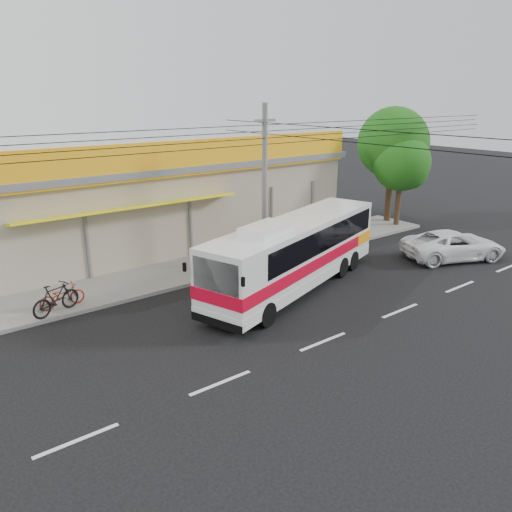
{
  "coord_description": "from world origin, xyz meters",
  "views": [
    {
      "loc": [
        -10.59,
        -12.72,
        7.68
      ],
      "look_at": [
        0.69,
        2.0,
        1.64
      ],
      "focal_mm": 35.0,
      "sensor_mm": 36.0,
      "label": 1
    }
  ],
  "objects_px": {
    "motorbike_red": "(62,296)",
    "tree_near": "(403,164)",
    "coach_bus": "(298,248)",
    "white_car": "(454,245)",
    "tree_far": "(395,145)",
    "motorbike_dark": "(56,298)",
    "utility_pole": "(265,134)"
  },
  "relations": [
    {
      "from": "motorbike_dark",
      "to": "motorbike_red",
      "type": "bearing_deg",
      "value": -56.16
    },
    {
      "from": "coach_bus",
      "to": "motorbike_dark",
      "type": "relative_size",
      "value": 5.52
    },
    {
      "from": "coach_bus",
      "to": "white_car",
      "type": "relative_size",
      "value": 2.1
    },
    {
      "from": "tree_far",
      "to": "motorbike_dark",
      "type": "bearing_deg",
      "value": -175.44
    },
    {
      "from": "utility_pole",
      "to": "tree_near",
      "type": "bearing_deg",
      "value": 4.26
    },
    {
      "from": "white_car",
      "to": "tree_far",
      "type": "height_order",
      "value": "tree_far"
    },
    {
      "from": "tree_near",
      "to": "tree_far",
      "type": "xyz_separation_m",
      "value": [
        0.43,
        1.01,
        0.99
      ]
    },
    {
      "from": "coach_bus",
      "to": "utility_pole",
      "type": "bearing_deg",
      "value": 60.7
    },
    {
      "from": "motorbike_red",
      "to": "white_car",
      "type": "distance_m",
      "value": 17.86
    },
    {
      "from": "motorbike_dark",
      "to": "tree_far",
      "type": "xyz_separation_m",
      "value": [
        20.81,
        1.66,
        4.02
      ]
    },
    {
      "from": "coach_bus",
      "to": "utility_pole",
      "type": "xyz_separation_m",
      "value": [
        0.59,
        2.93,
        4.35
      ]
    },
    {
      "from": "motorbike_dark",
      "to": "white_car",
      "type": "height_order",
      "value": "white_car"
    },
    {
      "from": "motorbike_red",
      "to": "tree_near",
      "type": "bearing_deg",
      "value": -90.87
    },
    {
      "from": "white_car",
      "to": "tree_near",
      "type": "height_order",
      "value": "tree_near"
    },
    {
      "from": "coach_bus",
      "to": "motorbike_red",
      "type": "distance_m",
      "value": 9.23
    },
    {
      "from": "white_car",
      "to": "tree_near",
      "type": "relative_size",
      "value": 0.9
    },
    {
      "from": "white_car",
      "to": "tree_near",
      "type": "distance_m",
      "value": 6.99
    },
    {
      "from": "utility_pole",
      "to": "tree_near",
      "type": "xyz_separation_m",
      "value": [
        11.01,
        0.82,
        -2.29
      ]
    },
    {
      "from": "tree_far",
      "to": "tree_near",
      "type": "bearing_deg",
      "value": -113.23
    },
    {
      "from": "motorbike_red",
      "to": "utility_pole",
      "type": "xyz_separation_m",
      "value": [
        9.03,
        -0.61,
        5.46
      ]
    },
    {
      "from": "motorbike_dark",
      "to": "utility_pole",
      "type": "xyz_separation_m",
      "value": [
        9.37,
        -0.17,
        5.33
      ]
    },
    {
      "from": "tree_far",
      "to": "white_car",
      "type": "bearing_deg",
      "value": -117.62
    },
    {
      "from": "white_car",
      "to": "utility_pole",
      "type": "relative_size",
      "value": 0.15
    },
    {
      "from": "white_car",
      "to": "utility_pole",
      "type": "height_order",
      "value": "utility_pole"
    },
    {
      "from": "coach_bus",
      "to": "white_car",
      "type": "distance_m",
      "value": 8.85
    },
    {
      "from": "motorbike_red",
      "to": "white_car",
      "type": "height_order",
      "value": "white_car"
    },
    {
      "from": "coach_bus",
      "to": "motorbike_dark",
      "type": "distance_m",
      "value": 9.37
    },
    {
      "from": "motorbike_dark",
      "to": "utility_pole",
      "type": "relative_size",
      "value": 0.06
    },
    {
      "from": "coach_bus",
      "to": "tree_far",
      "type": "distance_m",
      "value": 13.28
    },
    {
      "from": "motorbike_dark",
      "to": "utility_pole",
      "type": "bearing_deg",
      "value": -110.08
    },
    {
      "from": "white_car",
      "to": "motorbike_red",
      "type": "bearing_deg",
      "value": 95.88
    },
    {
      "from": "coach_bus",
      "to": "utility_pole",
      "type": "relative_size",
      "value": 0.31
    }
  ]
}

